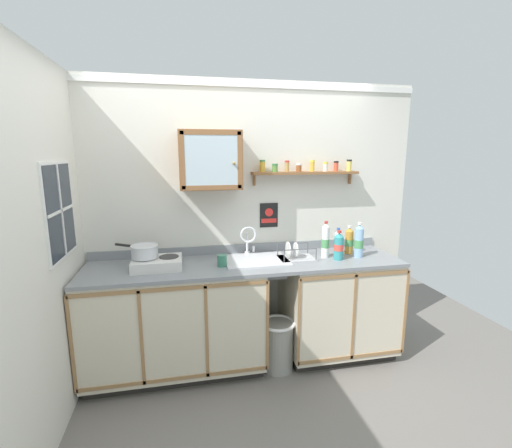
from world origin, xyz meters
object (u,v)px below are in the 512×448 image
(bottle_water_clear_4, at_px, (338,243))
(warning_sign, at_px, (269,215))
(hot_plate_stove, at_px, (157,263))
(mug, at_px, (222,260))
(bottle_opaque_white_3, at_px, (325,241))
(sink, at_px, (255,263))
(trash_bin, at_px, (278,344))
(wall_cabinet, at_px, (210,160))
(bottle_detergent_teal_0, at_px, (339,246))
(bottle_water_blue_1, at_px, (359,241))
(saucepan, at_px, (144,251))
(bottle_juice_amber_2, at_px, (349,241))
(dish_rack, at_px, (295,256))

(bottle_water_clear_4, height_order, warning_sign, warning_sign)
(hot_plate_stove, distance_m, mug, 0.53)
(bottle_opaque_white_3, bearing_deg, sink, 176.90)
(sink, bearing_deg, bottle_opaque_white_3, -3.10)
(bottle_opaque_white_3, height_order, trash_bin, bottle_opaque_white_3)
(sink, height_order, warning_sign, warning_sign)
(sink, xyz_separation_m, wall_cabinet, (-0.36, 0.14, 0.89))
(bottle_opaque_white_3, height_order, mug, bottle_opaque_white_3)
(mug, height_order, warning_sign, warning_sign)
(bottle_detergent_teal_0, distance_m, wall_cabinet, 1.34)
(wall_cabinet, distance_m, warning_sign, 0.77)
(bottle_detergent_teal_0, xyz_separation_m, bottle_opaque_white_3, (-0.09, 0.09, 0.03))
(sink, relative_size, bottle_water_blue_1, 1.72)
(hot_plate_stove, height_order, wall_cabinet, wall_cabinet)
(bottle_water_clear_4, height_order, trash_bin, bottle_water_clear_4)
(warning_sign, height_order, trash_bin, warning_sign)
(saucepan, xyz_separation_m, bottle_water_clear_4, (1.68, 0.00, -0.03))
(bottle_juice_amber_2, relative_size, dish_rack, 0.86)
(bottle_detergent_teal_0, relative_size, dish_rack, 0.84)
(saucepan, height_order, bottle_opaque_white_3, bottle_opaque_white_3)
(bottle_water_blue_1, xyz_separation_m, wall_cabinet, (-1.29, 0.22, 0.72))
(trash_bin, bearing_deg, wall_cabinet, 147.50)
(bottle_detergent_teal_0, relative_size, bottle_water_blue_1, 0.82)
(sink, relative_size, trash_bin, 1.23)
(mug, distance_m, wall_cabinet, 0.85)
(bottle_detergent_teal_0, height_order, bottle_water_clear_4, bottle_water_clear_4)
(sink, distance_m, bottle_opaque_white_3, 0.66)
(bottle_detergent_teal_0, height_order, wall_cabinet, wall_cabinet)
(sink, relative_size, mug, 4.77)
(bottle_water_blue_1, xyz_separation_m, bottle_juice_amber_2, (-0.03, 0.12, -0.02))
(bottle_detergent_teal_0, relative_size, bottle_opaque_white_3, 0.79)
(bottle_opaque_white_3, xyz_separation_m, dish_rack, (-0.28, -0.00, -0.12))
(bottle_juice_amber_2, distance_m, warning_sign, 0.78)
(saucepan, xyz_separation_m, trash_bin, (1.08, -0.16, -0.86))
(hot_plate_stove, relative_size, saucepan, 1.09)
(saucepan, bearing_deg, warning_sign, 15.49)
(wall_cabinet, bearing_deg, bottle_detergent_teal_0, -13.49)
(sink, relative_size, bottle_detergent_teal_0, 2.09)
(saucepan, height_order, bottle_water_blue_1, bottle_water_blue_1)
(hot_plate_stove, xyz_separation_m, bottle_opaque_white_3, (1.46, 0.02, 0.11))
(hot_plate_stove, xyz_separation_m, bottle_water_clear_4, (1.58, 0.03, 0.08))
(hot_plate_stove, relative_size, bottle_water_clear_4, 1.50)
(hot_plate_stove, distance_m, dish_rack, 1.18)
(sink, height_order, bottle_detergent_teal_0, sink)
(bottle_opaque_white_3, distance_m, wall_cabinet, 1.24)
(dish_rack, bearing_deg, bottle_opaque_white_3, 0.16)
(sink, bearing_deg, bottle_water_blue_1, -5.18)
(warning_sign, bearing_deg, dish_rack, -62.12)
(hot_plate_stove, distance_m, bottle_water_blue_1, 1.76)
(dish_rack, bearing_deg, wall_cabinet, 166.52)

